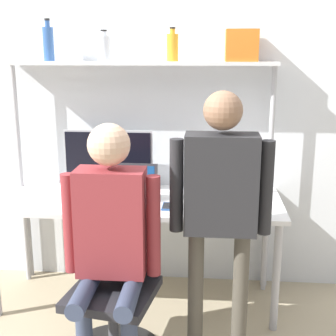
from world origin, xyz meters
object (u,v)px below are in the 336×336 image
object	(u,v)px
cell_phone	(168,206)
bottle_clear	(104,48)
office_chair	(116,314)
monitor	(108,157)
laptop	(131,193)
bottle_amber	(172,47)
person_seated	(110,229)
person_standing	(221,196)
bottle_blue	(48,43)
storage_box	(242,45)

from	to	relation	value
cell_phone	bottle_clear	bearing A→B (deg)	140.78
office_chair	cell_phone	bearing A→B (deg)	63.13
monitor	cell_phone	distance (m)	0.63
monitor	bottle_clear	distance (m)	0.76
laptop	bottle_amber	world-z (taller)	bottle_amber
monitor	cell_phone	bearing A→B (deg)	-37.80
person_seated	bottle_amber	distance (m)	1.37
cell_phone	bottle_clear	world-z (taller)	bottle_clear
person_seated	bottle_clear	xyz separation A→B (m)	(-0.21, 0.93, 0.95)
cell_phone	bottle_clear	distance (m)	1.17
monitor	person_standing	world-z (taller)	person_standing
laptop	bottle_clear	size ratio (longest dim) A/B	1.62
person_seated	bottle_blue	size ratio (longest dim) A/B	4.87
cell_phone	monitor	bearing A→B (deg)	142.20
person_seated	storage_box	xyz separation A→B (m)	(0.73, 0.93, 0.97)
laptop	person_seated	xyz separation A→B (m)	(-0.01, -0.61, -0.02)
cell_phone	storage_box	xyz separation A→B (m)	(0.46, 0.39, 1.02)
laptop	person_standing	size ratio (longest dim) A/B	0.22
person_seated	cell_phone	bearing A→B (deg)	64.50
laptop	person_seated	world-z (taller)	person_seated
person_seated	bottle_clear	bearing A→B (deg)	102.65
laptop	monitor	bearing A→B (deg)	125.33
monitor	person_standing	distance (m)	1.11
laptop	cell_phone	bearing A→B (deg)	-12.69
laptop	person_seated	distance (m)	0.61
cell_phone	bottle_blue	bearing A→B (deg)	155.97
monitor	laptop	xyz separation A→B (m)	(0.21, -0.30, -0.17)
bottle_amber	bottle_blue	size ratio (longest dim) A/B	0.79
monitor	storage_box	size ratio (longest dim) A/B	3.02
office_chair	storage_box	xyz separation A→B (m)	(0.72, 0.89, 1.51)
office_chair	bottle_blue	distance (m)	1.87
bottle_clear	storage_box	bearing A→B (deg)	0.00
monitor	bottle_blue	size ratio (longest dim) A/B	2.25
person_seated	storage_box	size ratio (longest dim) A/B	6.52
bottle_amber	laptop	bearing A→B (deg)	-126.80
office_chair	bottle_amber	xyz separation A→B (m)	(0.25, 0.89, 1.50)
bottle_blue	bottle_clear	bearing A→B (deg)	0.00
office_chair	person_seated	xyz separation A→B (m)	(-0.01, -0.05, 0.54)
office_chair	person_seated	bearing A→B (deg)	-98.52
cell_phone	person_standing	bearing A→B (deg)	-51.75
laptop	storage_box	distance (m)	1.23
monitor	person_seated	world-z (taller)	person_seated
laptop	storage_box	bearing A→B (deg)	24.87
monitor	storage_box	world-z (taller)	storage_box
monitor	office_chair	bearing A→B (deg)	-76.52
cell_phone	person_seated	bearing A→B (deg)	-115.50
monitor	cell_phone	xyz separation A→B (m)	(0.46, -0.36, -0.24)
cell_phone	person_seated	size ratio (longest dim) A/B	0.11
laptop	bottle_blue	distance (m)	1.19
bottle_clear	bottle_blue	bearing A→B (deg)	180.00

